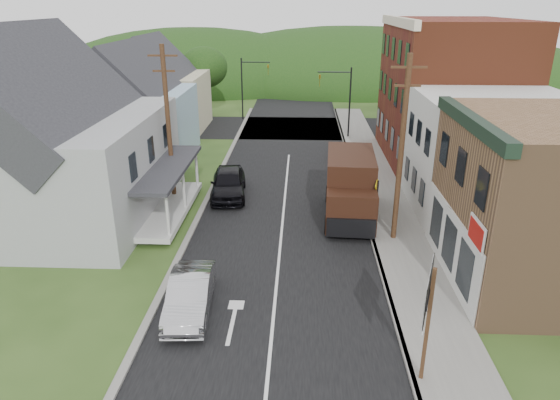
# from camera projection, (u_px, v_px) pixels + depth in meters

# --- Properties ---
(ground) EXTENTS (120.00, 120.00, 0.00)m
(ground) POSITION_uv_depth(u_px,v_px,m) (278.00, 273.00, 21.88)
(ground) COLOR #2D4719
(ground) RESTS_ON ground
(road) EXTENTS (9.00, 90.00, 0.02)m
(road) POSITION_uv_depth(u_px,v_px,m) (285.00, 192.00, 31.15)
(road) COLOR black
(road) RESTS_ON ground
(cross_road) EXTENTS (60.00, 9.00, 0.02)m
(cross_road) POSITION_uv_depth(u_px,v_px,m) (292.00, 128.00, 46.93)
(cross_road) COLOR black
(cross_road) RESTS_ON ground
(sidewalk_right) EXTENTS (2.80, 55.00, 0.15)m
(sidewalk_right) POSITION_uv_depth(u_px,v_px,m) (385.00, 204.00, 29.03)
(sidewalk_right) COLOR slate
(sidewalk_right) RESTS_ON ground
(curb_right) EXTENTS (0.20, 55.00, 0.15)m
(curb_right) POSITION_uv_depth(u_px,v_px,m) (362.00, 204.00, 29.09)
(curb_right) COLOR slate
(curb_right) RESTS_ON ground
(curb_left) EXTENTS (0.30, 55.00, 0.12)m
(curb_left) POSITION_uv_depth(u_px,v_px,m) (206.00, 202.00, 29.47)
(curb_left) COLOR slate
(curb_left) RESTS_ON ground
(storefront_tan) EXTENTS (8.00, 8.00, 7.00)m
(storefront_tan) POSITION_uv_depth(u_px,v_px,m) (557.00, 203.00, 20.12)
(storefront_tan) COLOR brown
(storefront_tan) RESTS_ON ground
(storefront_white) EXTENTS (8.00, 7.00, 6.50)m
(storefront_white) POSITION_uv_depth(u_px,v_px,m) (491.00, 156.00, 27.17)
(storefront_white) COLOR silver
(storefront_white) RESTS_ON ground
(storefront_red) EXTENTS (8.00, 12.00, 10.00)m
(storefront_red) POSITION_uv_depth(u_px,v_px,m) (448.00, 93.00, 35.33)
(storefront_red) COLOR maroon
(storefront_red) RESTS_ON ground
(house_gray) EXTENTS (10.20, 12.24, 8.35)m
(house_gray) POSITION_uv_depth(u_px,v_px,m) (57.00, 140.00, 26.36)
(house_gray) COLOR #ABADB0
(house_gray) RESTS_ON ground
(house_blue) EXTENTS (7.14, 8.16, 7.28)m
(house_blue) POSITION_uv_depth(u_px,v_px,m) (140.00, 109.00, 36.73)
(house_blue) COLOR #9BC1D3
(house_blue) RESTS_ON ground
(house_cream) EXTENTS (7.14, 8.16, 7.28)m
(house_cream) POSITION_uv_depth(u_px,v_px,m) (165.00, 89.00, 45.10)
(house_cream) COLOR beige
(house_cream) RESTS_ON ground
(utility_pole_right) EXTENTS (1.60, 0.26, 9.00)m
(utility_pole_right) POSITION_uv_depth(u_px,v_px,m) (401.00, 150.00, 23.17)
(utility_pole_right) COLOR #472D19
(utility_pole_right) RESTS_ON ground
(utility_pole_left) EXTENTS (1.60, 0.26, 9.00)m
(utility_pole_left) POSITION_uv_depth(u_px,v_px,m) (168.00, 125.00, 27.84)
(utility_pole_left) COLOR #472D19
(utility_pole_left) RESTS_ON ground
(traffic_signal_right) EXTENTS (2.87, 0.20, 6.00)m
(traffic_signal_right) POSITION_uv_depth(u_px,v_px,m) (342.00, 94.00, 42.11)
(traffic_signal_right) COLOR black
(traffic_signal_right) RESTS_ON ground
(traffic_signal_left) EXTENTS (2.87, 0.20, 6.00)m
(traffic_signal_left) POSITION_uv_depth(u_px,v_px,m) (249.00, 81.00, 48.96)
(traffic_signal_left) COLOR black
(traffic_signal_left) RESTS_ON ground
(tree_left_b) EXTENTS (4.80, 4.80, 6.94)m
(tree_left_b) POSITION_uv_depth(u_px,v_px,m) (22.00, 105.00, 31.89)
(tree_left_b) COLOR #382616
(tree_left_b) RESTS_ON ground
(tree_left_c) EXTENTS (5.80, 5.80, 8.41)m
(tree_left_c) POSITION_uv_depth(u_px,v_px,m) (48.00, 72.00, 39.01)
(tree_left_c) COLOR #382616
(tree_left_c) RESTS_ON ground
(tree_left_d) EXTENTS (4.80, 4.80, 6.94)m
(tree_left_d) POSITION_uv_depth(u_px,v_px,m) (204.00, 68.00, 50.12)
(tree_left_d) COLOR #382616
(tree_left_d) RESTS_ON ground
(forested_ridge) EXTENTS (90.00, 30.00, 16.00)m
(forested_ridge) POSITION_uv_depth(u_px,v_px,m) (296.00, 83.00, 72.91)
(forested_ridge) COLOR black
(forested_ridge) RESTS_ON ground
(silver_sedan) EXTENTS (1.83, 4.49, 1.45)m
(silver_sedan) POSITION_uv_depth(u_px,v_px,m) (190.00, 295.00, 18.89)
(silver_sedan) COLOR #B5B4B9
(silver_sedan) RESTS_ON ground
(dark_sedan) EXTENTS (2.52, 5.22, 1.72)m
(dark_sedan) POSITION_uv_depth(u_px,v_px,m) (228.00, 183.00, 30.13)
(dark_sedan) COLOR black
(dark_sedan) RESTS_ON ground
(delivery_van) EXTENTS (2.88, 6.34, 3.47)m
(delivery_van) POSITION_uv_depth(u_px,v_px,m) (350.00, 187.00, 26.83)
(delivery_van) COLOR black
(delivery_van) RESTS_ON ground
(route_sign_cluster) EXTENTS (0.77, 2.13, 3.88)m
(route_sign_cluster) POSITION_uv_depth(u_px,v_px,m) (428.00, 309.00, 14.66)
(route_sign_cluster) COLOR #472D19
(route_sign_cluster) RESTS_ON sidewalk_right
(warning_sign) EXTENTS (0.33, 0.73, 2.84)m
(warning_sign) POSITION_uv_depth(u_px,v_px,m) (377.00, 197.00, 25.02)
(warning_sign) COLOR black
(warning_sign) RESTS_ON sidewalk_right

